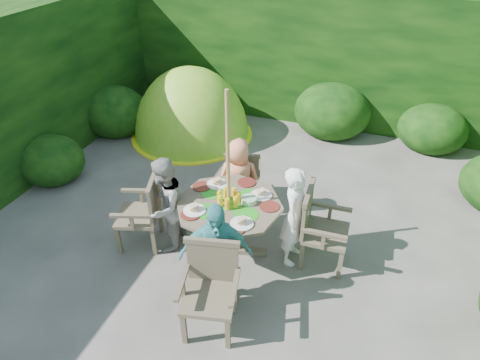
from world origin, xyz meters
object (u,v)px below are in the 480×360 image
(garden_chair_right, at_px, (319,227))
(dome_tent, at_px, (192,135))
(garden_chair_left, at_px, (144,211))
(garden_chair_back, at_px, (243,176))
(patio_table, at_px, (229,211))
(garden_chair_front, at_px, (210,286))
(child_right, at_px, (295,216))
(parasol_pole, at_px, (228,180))
(child_front, at_px, (216,256))
(child_back, at_px, (239,179))
(child_left, at_px, (165,205))

(garden_chair_right, bearing_deg, dome_tent, 46.85)
(garden_chair_left, xyz_separation_m, garden_chair_back, (0.87, 1.28, -0.06))
(patio_table, xyz_separation_m, dome_tent, (-1.83, 2.78, -0.65))
(dome_tent, bearing_deg, garden_chair_front, -70.51)
(patio_table, distance_m, child_right, 0.80)
(patio_table, xyz_separation_m, parasol_pole, (-0.00, -0.00, 0.45))
(child_front, bearing_deg, garden_chair_right, 24.53)
(garden_chair_front, relative_size, child_back, 0.81)
(parasol_pole, height_order, dome_tent, parasol_pole)
(patio_table, height_order, child_left, child_left)
(garden_chair_left, bearing_deg, child_front, 46.59)
(patio_table, relative_size, child_back, 1.30)
(dome_tent, bearing_deg, garden_chair_right, -49.76)
(patio_table, relative_size, child_left, 1.20)
(child_right, relative_size, child_front, 0.99)
(parasol_pole, distance_m, dome_tent, 3.50)
(garden_chair_front, bearing_deg, dome_tent, 105.71)
(garden_chair_left, bearing_deg, parasol_pole, 82.55)
(parasol_pole, distance_m, child_back, 0.95)
(patio_table, bearing_deg, child_front, -79.30)
(garden_chair_front, bearing_deg, garden_chair_back, 88.66)
(patio_table, height_order, garden_chair_back, patio_table)
(garden_chair_front, bearing_deg, child_right, 52.65)
(garden_chair_right, bearing_deg, child_front, 135.91)
(child_right, bearing_deg, garden_chair_left, 103.42)
(garden_chair_right, bearing_deg, child_back, 63.54)
(parasol_pole, xyz_separation_m, dome_tent, (-1.83, 2.78, -1.10))
(parasol_pole, relative_size, child_right, 1.67)
(parasol_pole, relative_size, child_front, 1.65)
(garden_chair_front, height_order, dome_tent, dome_tent)
(garden_chair_right, height_order, child_left, child_left)
(child_left, bearing_deg, garden_chair_right, 97.19)
(garden_chair_back, distance_m, child_right, 1.38)
(parasol_pole, relative_size, child_left, 1.71)
(parasol_pole, distance_m, garden_chair_right, 1.23)
(garden_chair_left, distance_m, child_back, 1.35)
(parasol_pole, bearing_deg, child_front, -78.98)
(garden_chair_back, bearing_deg, garden_chair_front, 84.94)
(garden_chair_front, relative_size, child_left, 0.75)
(garden_chair_front, height_order, child_right, child_right)
(child_left, bearing_deg, parasol_pole, 96.77)
(child_left, height_order, dome_tent, dome_tent)
(child_right, height_order, child_back, child_right)
(parasol_pole, xyz_separation_m, child_left, (-0.79, -0.15, -0.46))
(garden_chair_right, bearing_deg, parasol_pole, 99.98)
(garden_chair_back, relative_size, garden_chair_front, 0.89)
(child_left, xyz_separation_m, child_front, (0.94, -0.63, 0.02))
(dome_tent, bearing_deg, garden_chair_back, -54.55)
(child_right, distance_m, child_front, 1.13)
(parasol_pole, xyz_separation_m, child_right, (0.79, 0.15, -0.44))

